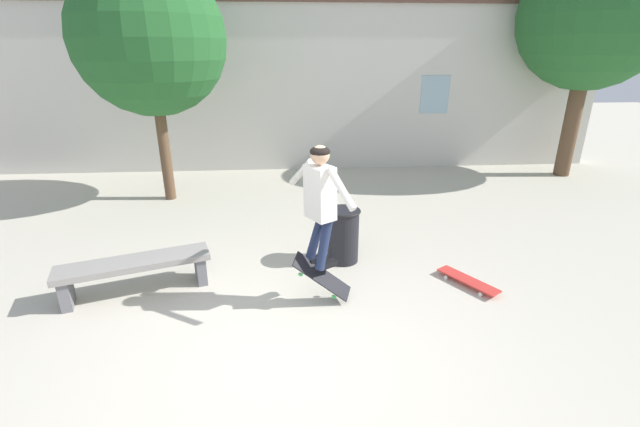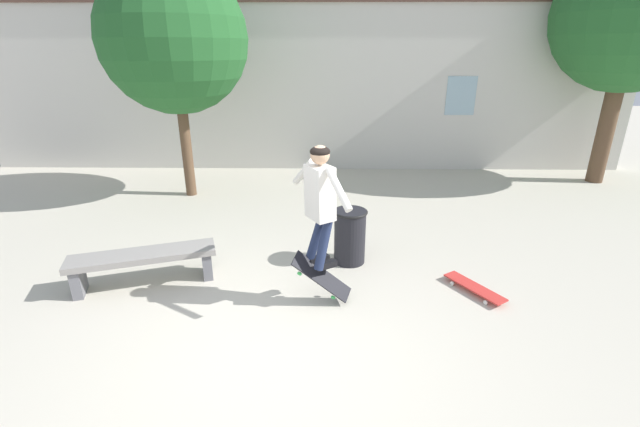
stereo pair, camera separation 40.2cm
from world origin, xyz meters
name	(u,v)px [view 1 (the left image)]	position (x,y,z in m)	size (l,w,h in m)	color
ground_plane	(280,349)	(0.00, 0.00, 0.00)	(40.00, 40.00, 0.00)	beige
building_backdrop	(281,76)	(0.00, 7.21, 2.27)	(16.60, 0.52, 5.66)	beige
tree_right	(594,16)	(6.75, 6.01, 3.52)	(3.13, 3.13, 5.11)	brown
tree_left	(150,39)	(-2.30, 4.90, 3.04)	(2.75, 2.75, 4.42)	brown
park_bench	(135,269)	(-1.80, 1.24, 0.34)	(1.84, 0.96, 0.46)	gray
trash_bin	(343,234)	(0.89, 1.92, 0.42)	(0.48, 0.48, 0.79)	black
skater	(320,197)	(0.48, 0.87, 1.34)	(0.70, 1.07, 1.44)	silver
skateboard_flipping	(322,277)	(0.50, 0.82, 0.36)	(0.72, 0.26, 0.64)	black
skateboard_resting	(468,280)	(2.43, 1.10, 0.07)	(0.63, 0.82, 0.08)	red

